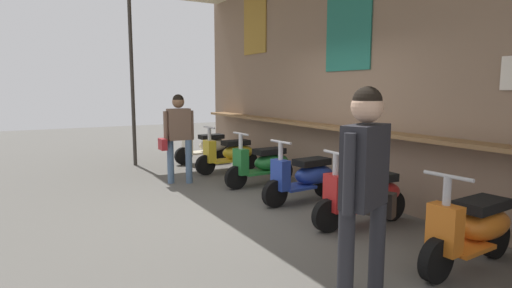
# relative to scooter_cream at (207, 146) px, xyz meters

# --- Properties ---
(ground_plane) EXTENTS (29.11, 29.11, 0.00)m
(ground_plane) POSITION_rel_scooter_cream_xyz_m (3.87, -1.08, -0.39)
(ground_plane) COLOR #56544F
(market_stall_facade) EXTENTS (10.40, 2.70, 3.97)m
(market_stall_facade) POSITION_rel_scooter_cream_xyz_m (3.88, 0.76, 1.82)
(market_stall_facade) COLOR #7F6651
(market_stall_facade) RESTS_ON ground_plane
(scooter_cream) EXTENTS (0.46, 1.40, 0.97)m
(scooter_cream) POSITION_rel_scooter_cream_xyz_m (0.00, 0.00, 0.00)
(scooter_cream) COLOR beige
(scooter_cream) RESTS_ON ground_plane
(scooter_yellow) EXTENTS (0.47, 1.40, 0.97)m
(scooter_yellow) POSITION_rel_scooter_cream_xyz_m (1.27, -0.00, 0.00)
(scooter_yellow) COLOR gold
(scooter_yellow) RESTS_ON ground_plane
(scooter_green) EXTENTS (0.49, 1.40, 0.97)m
(scooter_green) POSITION_rel_scooter_cream_xyz_m (2.61, -0.00, 0.00)
(scooter_green) COLOR #237533
(scooter_green) RESTS_ON ground_plane
(scooter_blue) EXTENTS (0.50, 1.40, 0.97)m
(scooter_blue) POSITION_rel_scooter_cream_xyz_m (3.85, -0.00, 0.00)
(scooter_blue) COLOR #233D9E
(scooter_blue) RESTS_ON ground_plane
(scooter_red) EXTENTS (0.49, 1.40, 0.97)m
(scooter_red) POSITION_rel_scooter_cream_xyz_m (5.12, -0.00, 0.00)
(scooter_red) COLOR red
(scooter_red) RESTS_ON ground_plane
(scooter_orange) EXTENTS (0.48, 1.40, 0.97)m
(scooter_orange) POSITION_rel_scooter_cream_xyz_m (6.54, -0.00, 0.00)
(scooter_orange) COLOR orange
(scooter_orange) RESTS_ON ground_plane
(shopper_with_handbag) EXTENTS (0.45, 0.66, 1.73)m
(shopper_with_handbag) POSITION_rel_scooter_cream_xyz_m (6.64, -1.53, 0.67)
(shopper_with_handbag) COLOR #232328
(shopper_with_handbag) RESTS_ON ground_plane
(shopper_browsing) EXTENTS (0.28, 0.64, 1.61)m
(shopper_browsing) POSITION_rel_scooter_cream_xyz_m (1.73, -1.27, 0.58)
(shopper_browsing) COLOR slate
(shopper_browsing) RESTS_ON ground_plane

